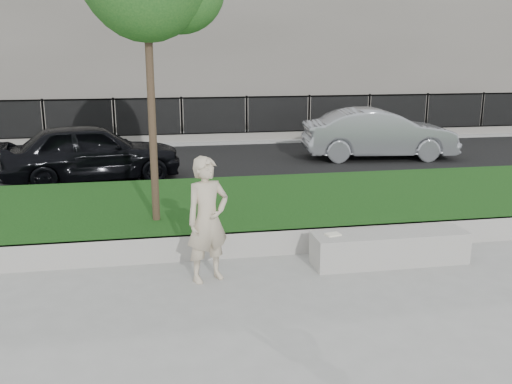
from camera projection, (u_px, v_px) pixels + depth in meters
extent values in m
plane|color=gray|center=(277.00, 282.00, 7.90)|extent=(90.00, 90.00, 0.00)
cube|color=black|center=(243.00, 210.00, 10.72)|extent=(34.00, 4.00, 0.40)
cube|color=#9D9A93|center=(263.00, 244.00, 8.85)|extent=(34.00, 0.08, 0.40)
cube|color=black|center=(211.00, 163.00, 16.01)|extent=(34.00, 7.00, 0.04)
cube|color=gray|center=(198.00, 138.00, 20.29)|extent=(34.00, 3.00, 0.12)
cube|color=slate|center=(200.00, 137.00, 19.29)|extent=(32.00, 0.30, 0.24)
cube|color=black|center=(200.00, 119.00, 19.14)|extent=(32.00, 0.04, 1.50)
cube|color=black|center=(199.00, 98.00, 18.97)|extent=(32.00, 0.05, 0.05)
cube|color=black|center=(200.00, 134.00, 19.26)|extent=(32.00, 0.05, 0.05)
cube|color=#666159|center=(182.00, 7.00, 25.77)|extent=(34.00, 10.00, 10.00)
cube|color=#9D9A93|center=(389.00, 248.00, 8.55)|extent=(2.34, 0.58, 0.48)
imported|color=#C6B598|center=(208.00, 220.00, 7.77)|extent=(0.75, 0.64, 1.75)
cube|color=white|center=(333.00, 234.00, 8.37)|extent=(0.24, 0.19, 0.02)
cylinder|color=#38281C|center=(150.00, 62.00, 8.80)|extent=(0.12, 0.12, 5.09)
imported|color=black|center=(92.00, 152.00, 13.64)|extent=(4.39, 2.36, 1.42)
imported|color=gray|center=(379.00, 134.00, 16.51)|extent=(4.50, 2.00, 1.44)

